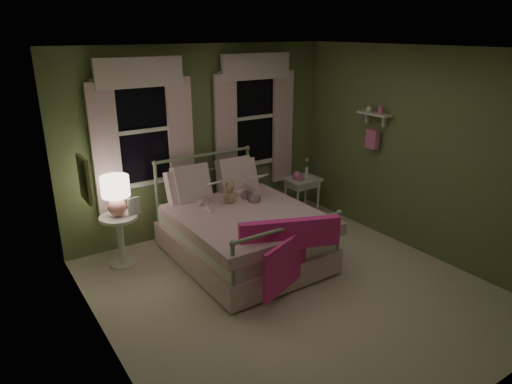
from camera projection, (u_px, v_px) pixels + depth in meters
room_shell at (295, 180)px, 4.72m from camera, size 4.20×4.20×4.20m
bed at (241, 230)px, 5.75m from camera, size 1.58×2.04×1.18m
pink_throw at (291, 244)px, 4.87m from camera, size 1.06×0.54×0.71m
child_left at (204, 185)px, 5.75m from camera, size 0.29×0.23×0.71m
child_right at (241, 176)px, 6.03m from camera, size 0.38×0.30×0.75m
book_left at (213, 187)px, 5.54m from camera, size 0.22×0.15×0.26m
book_right at (252, 182)px, 5.85m from camera, size 0.22×0.16×0.26m
teddy_bear at (229, 194)px, 5.81m from camera, size 0.23×0.18×0.30m
nightstand_left at (120, 233)px, 5.57m from camera, size 0.46×0.46×0.65m
table_lamp at (116, 192)px, 5.39m from camera, size 0.33×0.33×0.49m
book_nightstand at (129, 216)px, 5.48m from camera, size 0.18×0.23×0.02m
nightstand_right at (302, 184)px, 6.92m from camera, size 0.50×0.40×0.64m
pink_toy at (298, 176)px, 6.81m from camera, size 0.14×0.19×0.14m
bud_vase at (307, 167)px, 6.94m from camera, size 0.06×0.06×0.28m
window_left at (143, 126)px, 5.76m from camera, size 1.34×0.13×1.96m
window_right at (255, 113)px, 6.65m from camera, size 1.34×0.13×1.96m
wall_shelf at (373, 127)px, 6.19m from camera, size 0.15×0.50×0.60m
framed_picture at (84, 179)px, 4.11m from camera, size 0.03×0.32×0.42m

